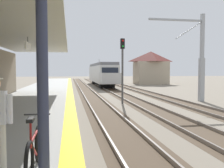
% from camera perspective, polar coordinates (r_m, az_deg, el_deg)
% --- Properties ---
extents(station_platform, '(5.00, 80.00, 0.91)m').
position_cam_1_polar(station_platform, '(15.12, -18.29, -5.47)').
color(station_platform, '#999993').
rests_on(station_platform, ground).
extents(track_pair_nearest_platform, '(2.34, 120.00, 0.16)m').
position_cam_1_polar(track_pair_nearest_platform, '(19.10, -3.25, -4.75)').
color(track_pair_nearest_platform, '#4C3D2D').
rests_on(track_pair_nearest_platform, ground).
extents(track_pair_middle, '(2.34, 120.00, 0.16)m').
position_cam_1_polar(track_pair_middle, '(19.78, 6.61, -4.49)').
color(track_pair_middle, '#4C3D2D').
rests_on(track_pair_middle, ground).
extents(track_pair_far_side, '(2.34, 120.00, 0.16)m').
position_cam_1_polar(track_pair_far_side, '(20.99, 15.57, -4.14)').
color(track_pair_far_side, '#4C3D2D').
rests_on(track_pair_far_side, ground).
extents(approaching_train, '(2.93, 19.60, 4.76)m').
position_cam_1_polar(approaching_train, '(42.60, -2.36, 2.51)').
color(approaching_train, silver).
rests_on(approaching_train, ground).
extents(bicycle_beside_commuter, '(0.48, 1.82, 1.04)m').
position_cam_1_polar(bicycle_beside_commuter, '(4.60, -17.63, -14.64)').
color(bicycle_beside_commuter, black).
rests_on(bicycle_beside_commuter, station_platform).
extents(rail_signal_post, '(0.32, 0.34, 5.20)m').
position_cam_1_polar(rail_signal_post, '(19.56, 2.46, 4.68)').
color(rail_signal_post, '#4C4C4C').
rests_on(rail_signal_post, ground).
extents(catenary_pylon_far_side, '(5.00, 0.40, 7.50)m').
position_cam_1_polar(catenary_pylon_far_side, '(22.38, 19.50, 5.35)').
color(catenary_pylon_far_side, '#9EA3A8').
rests_on(catenary_pylon_far_side, ground).
extents(distant_trackside_house, '(6.60, 5.28, 6.40)m').
position_cam_1_polar(distant_trackside_house, '(49.01, 9.00, 3.92)').
color(distant_trackside_house, tan).
rests_on(distant_trackside_house, ground).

